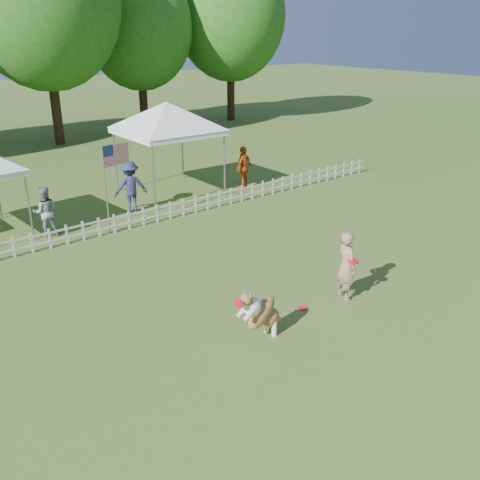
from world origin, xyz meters
The scene contains 13 objects.
ground centered at (0.00, 0.00, 0.00)m, with size 120.00×120.00×0.00m, color #2F561B.
picket_fence centered at (0.00, 7.00, 0.30)m, with size 22.00×0.08×0.60m, color silver, non-canonical shape.
handler centered at (1.49, -0.21, 0.82)m, with size 0.60×0.39×1.65m, color #A17B60.
dog centered at (-1.14, -0.33, 0.60)m, with size 1.16×0.39×1.20m, color brown, non-canonical shape.
frisbee_on_turf centered at (0.39, 0.02, 0.01)m, with size 0.21×0.21×0.02m, color red.
canopy_tent_right centered at (2.83, 9.55, 1.65)m, with size 3.20×3.20×3.31m, color white, non-canonical shape.
flag_pole centered at (-0.87, 7.11, 1.36)m, with size 1.04×0.11×2.72m, color gray, non-canonical shape.
spectator_a centered at (-2.43, 8.05, 0.76)m, with size 0.74×0.58×1.52m, color gray.
spectator_b centered at (0.65, 8.52, 0.87)m, with size 1.12×0.65×1.74m, color navy.
spectator_c centered at (5.36, 8.28, 0.83)m, with size 0.97×0.41×1.66m, color #C05316.
tree_center_right centered at (3.00, 21.00, 6.30)m, with size 7.60×7.60×12.60m, color #245618, non-canonical shape.
tree_right centered at (9.00, 22.50, 5.20)m, with size 6.20×6.20×10.40m, color #245618, non-canonical shape.
tree_far_right centered at (15.00, 21.50, 5.70)m, with size 7.00×7.00×11.40m, color #245618, non-canonical shape.
Camera 1 is at (-7.32, -7.33, 5.91)m, focal length 40.00 mm.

